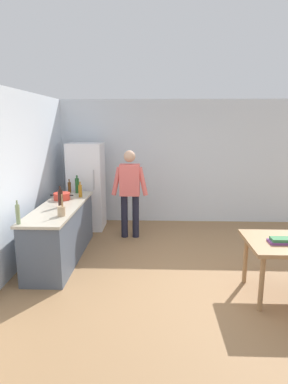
% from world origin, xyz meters
% --- Properties ---
extents(ground_plane, '(14.00, 14.00, 0.00)m').
position_xyz_m(ground_plane, '(0.00, 0.00, 0.00)').
color(ground_plane, '#936D47').
extents(wall_back, '(6.40, 0.12, 2.70)m').
position_xyz_m(wall_back, '(0.00, 3.00, 1.35)').
color(wall_back, silver).
rests_on(wall_back, ground_plane).
extents(wall_left, '(0.12, 5.60, 2.70)m').
position_xyz_m(wall_left, '(-2.60, 0.20, 1.35)').
color(wall_left, silver).
rests_on(wall_left, ground_plane).
extents(kitchen_counter, '(0.64, 2.20, 0.90)m').
position_xyz_m(kitchen_counter, '(-2.00, 0.80, 0.45)').
color(kitchen_counter, '#4C5666').
rests_on(kitchen_counter, ground_plane).
extents(refrigerator, '(0.70, 0.67, 1.80)m').
position_xyz_m(refrigerator, '(-1.90, 2.40, 0.90)').
color(refrigerator, white).
rests_on(refrigerator, ground_plane).
extents(person, '(0.70, 0.22, 1.70)m').
position_xyz_m(person, '(-0.95, 1.85, 0.98)').
color(person, '#1E1E2D').
rests_on(person, ground_plane).
extents(cooking_pot, '(0.40, 0.28, 0.12)m').
position_xyz_m(cooking_pot, '(-2.08, 1.19, 0.96)').
color(cooking_pot, red).
rests_on(cooking_pot, kitchen_counter).
extents(utensil_jar, '(0.11, 0.11, 0.32)m').
position_xyz_m(utensil_jar, '(-1.80, 0.21, 0.98)').
color(utensil_jar, tan).
rests_on(utensil_jar, kitchen_counter).
extents(bottle_wine_green, '(0.08, 0.08, 0.34)m').
position_xyz_m(bottle_wine_green, '(-1.94, 1.75, 1.05)').
color(bottle_wine_green, '#1E5123').
rests_on(bottle_wine_green, kitchen_counter).
extents(bottle_wine_dark, '(0.08, 0.08, 0.34)m').
position_xyz_m(bottle_wine_dark, '(-1.95, 0.70, 1.05)').
color(bottle_wine_dark, black).
rests_on(bottle_wine_dark, kitchen_counter).
extents(bottle_beer_brown, '(0.06, 0.06, 0.26)m').
position_xyz_m(bottle_beer_brown, '(-2.10, 1.78, 1.01)').
color(bottle_beer_brown, '#5B3314').
rests_on(bottle_beer_brown, kitchen_counter).
extents(bottle_vinegar_tall, '(0.06, 0.06, 0.32)m').
position_xyz_m(bottle_vinegar_tall, '(-2.26, -0.18, 1.04)').
color(bottle_vinegar_tall, gray).
rests_on(bottle_vinegar_tall, kitchen_counter).
extents(bottle_oil_amber, '(0.06, 0.06, 0.28)m').
position_xyz_m(bottle_oil_amber, '(-1.80, 1.40, 1.02)').
color(bottle_oil_amber, '#996619').
rests_on(bottle_oil_amber, kitchen_counter).
extents(book_stack, '(0.26, 0.18, 0.07)m').
position_xyz_m(book_stack, '(1.08, -0.37, 0.78)').
color(book_stack, '#753D7F').
rests_on(book_stack, dining_table).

